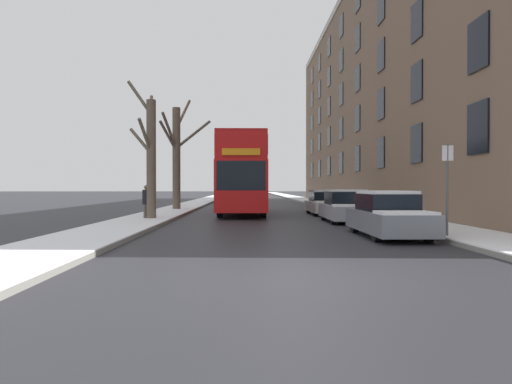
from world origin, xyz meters
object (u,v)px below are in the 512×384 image
(bare_tree_left_1, at_px, (177,154))
(parked_car_2, at_px, (324,203))
(parked_car_0, at_px, (388,216))
(pedestrian_left_sidewalk, at_px, (146,201))
(street_sign_post, at_px, (447,186))
(parked_car_1, at_px, (346,207))
(oncoming_van, at_px, (229,190))
(double_decker_bus, at_px, (242,172))
(bare_tree_left_0, at_px, (150,155))

(bare_tree_left_1, height_order, parked_car_2, bare_tree_left_1)
(bare_tree_left_1, bearing_deg, parked_car_0, -59.75)
(pedestrian_left_sidewalk, distance_m, street_sign_post, 12.98)
(bare_tree_left_1, bearing_deg, parked_car_1, -46.11)
(oncoming_van, bearing_deg, double_decker_bus, -85.55)
(bare_tree_left_0, distance_m, parked_car_2, 10.43)
(parked_car_1, bearing_deg, double_decker_bus, 127.24)
(bare_tree_left_1, relative_size, parked_car_1, 1.88)
(parked_car_0, height_order, parked_car_1, parked_car_1)
(parked_car_0, relative_size, parked_car_1, 1.09)
(parked_car_1, relative_size, pedestrian_left_sidewalk, 2.45)
(parked_car_0, bearing_deg, bare_tree_left_1, 120.25)
(parked_car_2, bearing_deg, double_decker_bus, 173.31)
(parked_car_0, bearing_deg, parked_car_2, 90.00)
(parked_car_0, xyz_separation_m, parked_car_2, (0.00, 11.61, -0.03))
(oncoming_van, xyz_separation_m, street_sign_post, (7.58, -33.14, 0.31))
(oncoming_van, distance_m, pedestrian_left_sidewalk, 25.48)
(street_sign_post, bearing_deg, oncoming_van, 102.88)
(bare_tree_left_0, xyz_separation_m, pedestrian_left_sidewalk, (-0.21, 0.13, -2.11))
(street_sign_post, bearing_deg, pedestrian_left_sidewalk, 142.92)
(bare_tree_left_0, xyz_separation_m, parked_car_0, (8.78, -6.51, -2.35))
(pedestrian_left_sidewalk, bearing_deg, parked_car_1, -75.86)
(pedestrian_left_sidewalk, bearing_deg, street_sign_post, -108.88)
(bare_tree_left_1, relative_size, oncoming_van, 1.37)
(double_decker_bus, bearing_deg, bare_tree_left_1, 143.74)
(oncoming_van, bearing_deg, bare_tree_left_0, -95.73)
(bare_tree_left_1, relative_size, parked_car_0, 1.72)
(bare_tree_left_0, relative_size, pedestrian_left_sidewalk, 3.92)
(bare_tree_left_1, bearing_deg, oncoming_van, 80.90)
(double_decker_bus, relative_size, pedestrian_left_sidewalk, 6.18)
(bare_tree_left_1, relative_size, parked_car_2, 1.72)
(bare_tree_left_1, bearing_deg, double_decker_bus, -36.26)
(bare_tree_left_0, distance_m, double_decker_bus, 7.00)
(bare_tree_left_0, bearing_deg, parked_car_0, -36.58)
(bare_tree_left_0, xyz_separation_m, street_sign_post, (10.13, -7.69, -1.43))
(oncoming_van, bearing_deg, parked_car_0, -78.99)
(bare_tree_left_0, height_order, bare_tree_left_1, bare_tree_left_1)
(parked_car_0, relative_size, oncoming_van, 0.80)
(oncoming_van, bearing_deg, pedestrian_left_sidewalk, -96.23)
(bare_tree_left_0, xyz_separation_m, bare_tree_left_1, (-0.12, 8.74, 0.67))
(parked_car_1, bearing_deg, oncoming_van, 103.47)
(parked_car_2, bearing_deg, bare_tree_left_0, -149.83)
(bare_tree_left_1, height_order, street_sign_post, bare_tree_left_1)
(bare_tree_left_0, height_order, parked_car_2, bare_tree_left_0)
(parked_car_0, distance_m, street_sign_post, 2.02)
(double_decker_bus, height_order, oncoming_van, double_decker_bus)
(parked_car_0, height_order, oncoming_van, oncoming_van)
(parked_car_1, height_order, pedestrian_left_sidewalk, pedestrian_left_sidewalk)
(pedestrian_left_sidewalk, bearing_deg, bare_tree_left_0, -103.48)
(double_decker_bus, bearing_deg, parked_car_0, -68.95)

